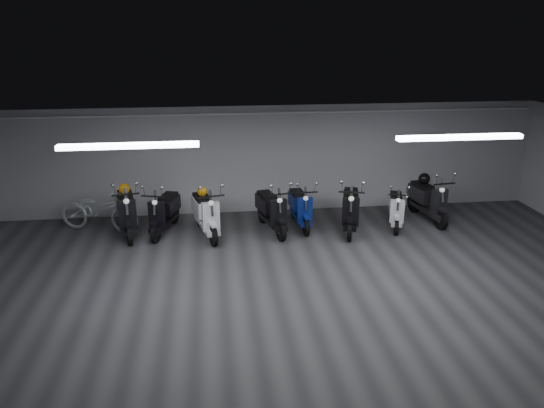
{
  "coord_description": "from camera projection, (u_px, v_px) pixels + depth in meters",
  "views": [
    {
      "loc": [
        -1.6,
        -8.02,
        4.72
      ],
      "look_at": [
        -0.33,
        2.5,
        1.05
      ],
      "focal_mm": 34.35,
      "sensor_mm": 36.0,
      "label": 1
    }
  ],
  "objects": [
    {
      "name": "conduit",
      "position": [
        274.0,
        113.0,
        13.01
      ],
      "size": [
        13.6,
        0.05,
        0.05
      ],
      "primitive_type": "cylinder",
      "rotation": [
        0.0,
        1.57,
        0.0
      ],
      "color": "white",
      "rests_on": "back_wall"
    },
    {
      "name": "ceiling",
      "position": [
        311.0,
        150.0,
        8.34
      ],
      "size": [
        14.0,
        10.0,
        0.01
      ],
      "primitive_type": "cube",
      "color": "slate",
      "rests_on": "ground"
    },
    {
      "name": "scooter_2",
      "position": [
        206.0,
        207.0,
        12.05
      ],
      "size": [
        1.09,
        2.03,
        1.44
      ],
      "primitive_type": null,
      "rotation": [
        0.0,
        0.0,
        0.24
      ],
      "color": "white",
      "rests_on": "floor"
    },
    {
      "name": "scooter_9",
      "position": [
        429.0,
        194.0,
        13.0
      ],
      "size": [
        0.9,
        1.99,
        1.43
      ],
      "primitive_type": null,
      "rotation": [
        0.0,
        0.0,
        0.14
      ],
      "color": "black",
      "rests_on": "floor"
    },
    {
      "name": "helmet_0",
      "position": [
        124.0,
        189.0,
        12.25
      ],
      "size": [
        0.26,
        0.26,
        0.26
      ],
      "primitive_type": "sphere",
      "color": "orange",
      "rests_on": "scooter_0"
    },
    {
      "name": "back_wall",
      "position": [
        273.0,
        159.0,
        13.49
      ],
      "size": [
        14.0,
        0.01,
        2.8
      ],
      "primitive_type": "cube",
      "color": "#A8A7AA",
      "rests_on": "ground"
    },
    {
      "name": "helmet_2",
      "position": [
        202.0,
        192.0,
        12.19
      ],
      "size": [
        0.23,
        0.23,
        0.23
      ],
      "primitive_type": "sphere",
      "color": "orange",
      "rests_on": "scooter_2"
    },
    {
      "name": "scooter_5",
      "position": [
        351.0,
        202.0,
        12.36
      ],
      "size": [
        1.13,
        2.03,
        1.44
      ],
      "primitive_type": null,
      "rotation": [
        0.0,
        0.0,
        -0.26
      ],
      "color": "black",
      "rests_on": "floor"
    },
    {
      "name": "scooter_4",
      "position": [
        300.0,
        201.0,
        12.61
      ],
      "size": [
        0.71,
        1.8,
        1.31
      ],
      "primitive_type": null,
      "rotation": [
        0.0,
        0.0,
        0.07
      ],
      "color": "navy",
      "rests_on": "floor"
    },
    {
      "name": "scooter_1",
      "position": [
        164.0,
        206.0,
        12.24
      ],
      "size": [
        1.1,
        1.93,
        1.37
      ],
      "primitive_type": null,
      "rotation": [
        0.0,
        0.0,
        -0.29
      ],
      "color": "black",
      "rests_on": "floor"
    },
    {
      "name": "floor",
      "position": [
        307.0,
        305.0,
        9.25
      ],
      "size": [
        14.0,
        10.0,
        0.01
      ],
      "primitive_type": "cube",
      "color": "#343436",
      "rests_on": "ground"
    },
    {
      "name": "scooter_3",
      "position": [
        271.0,
        204.0,
        12.3
      ],
      "size": [
        1.05,
        1.96,
        1.39
      ],
      "primitive_type": null,
      "rotation": [
        0.0,
        0.0,
        0.24
      ],
      "color": "black",
      "rests_on": "floor"
    },
    {
      "name": "fluor_strip_left",
      "position": [
        129.0,
        146.0,
        8.96
      ],
      "size": [
        2.4,
        0.18,
        0.08
      ],
      "primitive_type": "cube",
      "color": "white",
      "rests_on": "ceiling"
    },
    {
      "name": "scooter_0",
      "position": [
        126.0,
        205.0,
        12.11
      ],
      "size": [
        1.02,
        2.08,
        1.48
      ],
      "primitive_type": null,
      "rotation": [
        0.0,
        0.0,
        0.19
      ],
      "color": "black",
      "rests_on": "floor"
    },
    {
      "name": "helmet_1",
      "position": [
        424.0,
        179.0,
        13.14
      ],
      "size": [
        0.29,
        0.29,
        0.29
      ],
      "primitive_type": "sphere",
      "color": "black",
      "rests_on": "scooter_9"
    },
    {
      "name": "bicycle",
      "position": [
        98.0,
        205.0,
        12.35
      ],
      "size": [
        2.15,
        1.38,
        1.31
      ],
      "primitive_type": "imported",
      "rotation": [
        0.0,
        0.0,
        1.21
      ],
      "color": "silver",
      "rests_on": "floor"
    },
    {
      "name": "fluor_strip_right",
      "position": [
        460.0,
        137.0,
        9.63
      ],
      "size": [
        2.4,
        0.18,
        0.08
      ],
      "primitive_type": "cube",
      "color": "white",
      "rests_on": "ceiling"
    },
    {
      "name": "scooter_6",
      "position": [
        396.0,
        203.0,
        12.64
      ],
      "size": [
        0.99,
        1.72,
        1.22
      ],
      "primitive_type": null,
      "rotation": [
        0.0,
        0.0,
        -0.29
      ],
      "color": "silver",
      "rests_on": "floor"
    }
  ]
}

